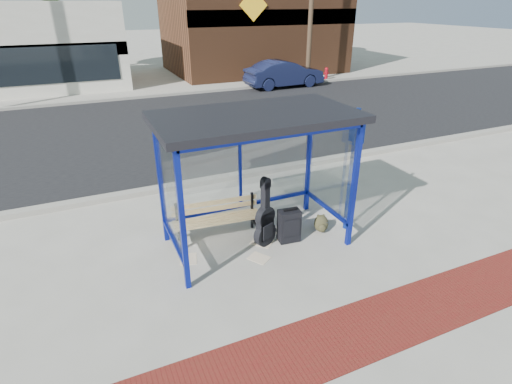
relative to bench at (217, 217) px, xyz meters
name	(u,v)px	position (x,y,z in m)	size (l,w,h in m)	color
ground	(256,242)	(0.59, -0.46, -0.43)	(120.00, 120.00, 0.00)	#B2ADA0
brick_paver_strip	(336,340)	(0.59, -3.06, -0.43)	(60.00, 1.00, 0.01)	maroon
curb_near	(208,180)	(0.59, 2.44, -0.37)	(60.00, 0.25, 0.12)	gray
street_asphalt	(164,128)	(0.59, 7.54, -0.43)	(60.00, 10.00, 0.00)	black
curb_far	(139,97)	(0.59, 12.64, -0.37)	(60.00, 0.25, 0.12)	gray
far_sidewalk	(133,90)	(0.59, 14.54, -0.43)	(60.00, 4.00, 0.01)	#B2ADA0
bus_shelter	(255,133)	(0.59, -0.38, 1.64)	(3.30, 1.80, 2.42)	#0D1A90
storefront_brown	(253,15)	(8.59, 18.04, 2.77)	(10.00, 7.08, 6.40)	#59331E
bench	(217,217)	(0.00, 0.00, 0.00)	(1.65, 0.54, 0.76)	black
guitar_bag	(265,223)	(0.69, -0.61, 0.03)	(0.48, 0.29, 1.27)	black
suitcase	(289,226)	(1.16, -0.66, -0.12)	(0.42, 0.30, 0.68)	black
backpack	(321,224)	(1.89, -0.62, -0.27)	(0.33, 0.32, 0.33)	#322F1B
sign_post	(352,165)	(2.40, -0.71, 0.91)	(0.16, 0.28, 2.38)	navy
newspaper_a	(189,259)	(-0.71, -0.49, -0.43)	(0.35, 0.28, 0.01)	white
newspaper_b	(259,258)	(0.42, -0.96, -0.43)	(0.34, 0.27, 0.01)	white
newspaper_c	(262,242)	(0.68, -0.52, -0.43)	(0.39, 0.31, 0.01)	white
parked_car	(284,74)	(7.83, 12.30, 0.23)	(1.40, 4.02, 1.33)	#192046
fire_hydrant	(326,73)	(10.96, 13.20, -0.07)	(0.29, 0.20, 0.67)	#A80C18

